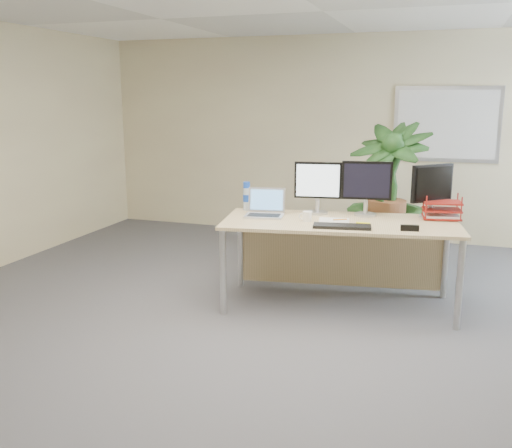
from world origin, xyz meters
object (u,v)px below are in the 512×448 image
(monitor_right, at_px, (367,185))
(laptop, at_px, (265,209))
(desk, at_px, (340,236))
(floor_plant, at_px, (387,208))
(monitor_left, at_px, (318,184))

(monitor_right, xyz_separation_m, laptop, (-0.89, -0.29, -0.23))
(desk, height_order, monitor_right, monitor_right)
(desk, distance_m, floor_plant, 0.98)
(monitor_left, xyz_separation_m, monitor_right, (0.45, 0.04, 0.01))
(floor_plant, relative_size, monitor_right, 2.94)
(monitor_right, bearing_deg, desk, -136.75)
(monitor_left, xyz_separation_m, laptop, (-0.44, -0.25, -0.22))
(monitor_right, bearing_deg, laptop, -161.96)
(floor_plant, height_order, laptop, floor_plant)
(monitor_right, relative_size, laptop, 1.31)
(floor_plant, bearing_deg, laptop, -135.02)
(monitor_right, bearing_deg, floor_plant, 80.25)
(floor_plant, relative_size, monitor_left, 3.05)
(floor_plant, distance_m, monitor_right, 0.81)
(floor_plant, bearing_deg, monitor_right, -99.75)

